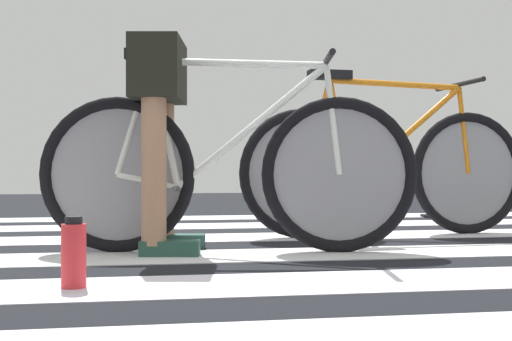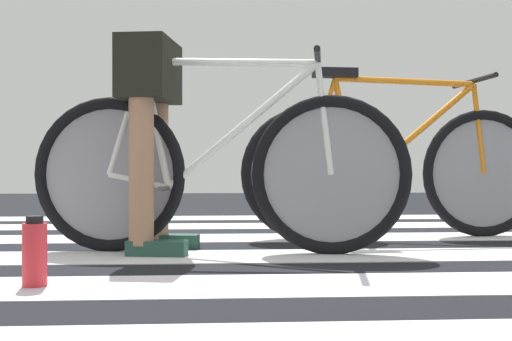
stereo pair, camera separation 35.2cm
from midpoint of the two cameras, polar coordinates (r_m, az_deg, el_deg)
ground at (r=3.48m, az=-5.19°, el=-6.36°), size 18.00×14.00×0.02m
crosswalk_markings at (r=3.38m, az=-4.54°, el=-6.36°), size 5.48×4.21×0.00m
bicycle_1_of_2 at (r=3.09m, az=-5.67°, el=0.16°), size 1.72×0.54×0.93m
cyclist_1_of_2 at (r=3.14m, az=-11.34°, el=4.64°), size 0.37×0.44×0.97m
bicycle_2_of_2 at (r=3.87m, az=8.53°, el=0.17°), size 1.74×0.52×0.93m
water_bottle at (r=2.29m, az=-19.51°, el=-6.77°), size 0.08×0.08×0.23m
traffic_cone at (r=5.33m, az=14.91°, el=-1.51°), size 0.42×0.42×0.48m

